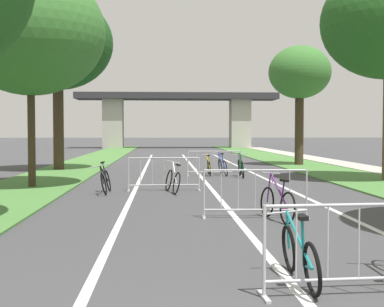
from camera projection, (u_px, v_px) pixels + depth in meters
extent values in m
cube|color=#477A38|center=(85.00, 163.00, 30.07)|extent=(3.11, 67.34, 0.05)
cube|color=#477A38|center=(293.00, 163.00, 30.73)|extent=(3.11, 67.34, 0.05)
cube|color=#ADA89E|center=(334.00, 162.00, 30.87)|extent=(1.79, 67.34, 0.08)
cube|color=silver|center=(200.00, 175.00, 22.35)|extent=(0.14, 38.95, 0.01)
cube|color=silver|center=(257.00, 175.00, 22.49)|extent=(0.14, 38.95, 0.01)
cube|color=silver|center=(142.00, 175.00, 22.22)|extent=(0.14, 38.95, 0.01)
cube|color=#2D2D30|center=(177.00, 96.00, 58.20)|extent=(22.13, 3.93, 0.69)
cube|color=#ADA89E|center=(113.00, 124.00, 57.94)|extent=(2.17, 2.40, 5.38)
cube|color=#ADA89E|center=(240.00, 124.00, 58.71)|extent=(2.17, 2.40, 5.38)
cylinder|color=#3D2D1E|center=(32.00, 138.00, 17.23)|extent=(0.25, 0.25, 3.28)
ellipsoid|color=#38702D|center=(30.00, 32.00, 17.08)|extent=(4.87, 4.87, 4.14)
cylinder|color=#3D2D1E|center=(58.00, 127.00, 25.00)|extent=(0.50, 0.50, 4.09)
ellipsoid|color=#194719|center=(58.00, 43.00, 24.83)|extent=(5.21, 5.21, 4.43)
cylinder|color=#3D2D1E|center=(299.00, 131.00, 28.55)|extent=(0.47, 0.47, 3.80)
ellipsoid|color=#38702D|center=(300.00, 72.00, 28.41)|extent=(3.36, 3.36, 2.86)
cylinder|color=#ADADB2|center=(264.00, 251.00, 5.86)|extent=(0.04, 0.04, 1.05)
cube|color=#ADADB2|center=(264.00, 297.00, 5.88)|extent=(0.09, 0.44, 0.03)
cylinder|color=#ADADB2|center=(359.00, 205.00, 5.96)|extent=(2.20, 0.17, 0.04)
cylinder|color=#ADADB2|center=(358.00, 279.00, 6.00)|extent=(2.20, 0.17, 0.04)
cylinder|color=#ADADB2|center=(296.00, 243.00, 5.90)|extent=(0.02, 0.02, 0.87)
cylinder|color=#ADADB2|center=(328.00, 242.00, 5.94)|extent=(0.02, 0.02, 0.87)
cylinder|color=#ADADB2|center=(359.00, 241.00, 5.98)|extent=(0.02, 0.02, 0.87)
cylinder|color=#ADADB2|center=(204.00, 194.00, 11.26)|extent=(0.04, 0.04, 1.05)
cube|color=#ADADB2|center=(204.00, 217.00, 11.28)|extent=(0.08, 0.44, 0.03)
cylinder|color=#ADADB2|center=(307.00, 194.00, 11.28)|extent=(0.04, 0.04, 1.05)
cube|color=#ADADB2|center=(306.00, 217.00, 11.30)|extent=(0.08, 0.44, 0.03)
cylinder|color=#ADADB2|center=(255.00, 170.00, 11.25)|extent=(2.20, 0.14, 0.04)
cylinder|color=#ADADB2|center=(255.00, 210.00, 11.28)|extent=(2.20, 0.14, 0.04)
cylinder|color=#ADADB2|center=(221.00, 190.00, 11.26)|extent=(0.02, 0.02, 0.87)
cylinder|color=#ADADB2|center=(238.00, 190.00, 11.26)|extent=(0.02, 0.02, 0.87)
cylinder|color=#ADADB2|center=(255.00, 190.00, 11.27)|extent=(0.02, 0.02, 0.87)
cylinder|color=#ADADB2|center=(272.00, 190.00, 11.27)|extent=(0.02, 0.02, 0.87)
cylinder|color=#ADADB2|center=(290.00, 189.00, 11.27)|extent=(0.02, 0.02, 0.87)
cylinder|color=#ADADB2|center=(129.00, 174.00, 16.37)|extent=(0.04, 0.04, 1.05)
cube|color=#ADADB2|center=(129.00, 191.00, 16.39)|extent=(0.07, 0.44, 0.03)
cylinder|color=#ADADB2|center=(199.00, 174.00, 16.56)|extent=(0.04, 0.04, 1.05)
cube|color=#ADADB2|center=(199.00, 190.00, 16.58)|extent=(0.07, 0.44, 0.03)
cylinder|color=#ADADB2|center=(164.00, 158.00, 16.44)|extent=(2.20, 0.11, 0.04)
cylinder|color=#ADADB2|center=(164.00, 185.00, 16.48)|extent=(2.20, 0.11, 0.04)
cylinder|color=#ADADB2|center=(140.00, 171.00, 16.40)|extent=(0.02, 0.02, 0.87)
cylinder|color=#ADADB2|center=(152.00, 171.00, 16.43)|extent=(0.02, 0.02, 0.87)
cylinder|color=#ADADB2|center=(164.00, 171.00, 16.46)|extent=(0.02, 0.02, 0.87)
cylinder|color=#ADADB2|center=(176.00, 171.00, 16.49)|extent=(0.02, 0.02, 0.87)
cylinder|color=#ADADB2|center=(187.00, 171.00, 16.52)|extent=(0.02, 0.02, 0.87)
cylinder|color=#ADADB2|center=(188.00, 163.00, 21.84)|extent=(0.04, 0.04, 1.05)
cube|color=#ADADB2|center=(188.00, 176.00, 21.86)|extent=(0.07, 0.44, 0.03)
cylinder|color=#ADADB2|center=(241.00, 163.00, 21.92)|extent=(0.04, 0.04, 1.05)
cube|color=#ADADB2|center=(241.00, 176.00, 21.94)|extent=(0.07, 0.44, 0.03)
cylinder|color=#ADADB2|center=(214.00, 151.00, 21.86)|extent=(2.20, 0.08, 0.04)
cylinder|color=#ADADB2|center=(214.00, 172.00, 21.89)|extent=(2.20, 0.08, 0.04)
cylinder|color=#ADADB2|center=(197.00, 161.00, 21.85)|extent=(0.02, 0.02, 0.87)
cylinder|color=#ADADB2|center=(206.00, 161.00, 21.86)|extent=(0.02, 0.02, 0.87)
cylinder|color=#ADADB2|center=(214.00, 161.00, 21.88)|extent=(0.02, 0.02, 0.87)
cylinder|color=#ADADB2|center=(223.00, 161.00, 21.89)|extent=(0.02, 0.02, 0.87)
cylinder|color=#ADADB2|center=(232.00, 161.00, 21.90)|extent=(0.02, 0.02, 0.87)
torus|color=black|center=(108.00, 181.00, 16.28)|extent=(0.20, 0.67, 0.66)
torus|color=black|center=(104.00, 184.00, 15.29)|extent=(0.20, 0.67, 0.66)
cylinder|color=black|center=(104.00, 173.00, 15.80)|extent=(0.17, 0.96, 0.56)
cylinder|color=black|center=(105.00, 173.00, 15.99)|extent=(0.18, 0.12, 0.64)
cylinder|color=black|center=(107.00, 182.00, 16.13)|extent=(0.03, 0.32, 0.08)
cylinder|color=black|center=(102.00, 175.00, 15.31)|extent=(0.15, 0.09, 0.53)
cube|color=black|center=(103.00, 162.00, 16.01)|extent=(0.11, 0.24, 0.07)
cylinder|color=#99999E|center=(100.00, 166.00, 15.32)|extent=(0.53, 0.04, 0.14)
torus|color=black|center=(287.00, 208.00, 10.49)|extent=(0.24, 0.66, 0.66)
torus|color=black|center=(267.00, 202.00, 11.42)|extent=(0.24, 0.66, 0.66)
cylinder|color=#662884|center=(279.00, 190.00, 10.92)|extent=(0.20, 0.94, 0.67)
cylinder|color=#662884|center=(282.00, 195.00, 10.75)|extent=(0.11, 0.11, 0.59)
cylinder|color=#662884|center=(284.00, 208.00, 10.64)|extent=(0.10, 0.31, 0.08)
cylinder|color=#662884|center=(269.00, 188.00, 11.39)|extent=(0.11, 0.08, 0.64)
cube|color=black|center=(284.00, 181.00, 10.71)|extent=(0.16, 0.26, 0.06)
cylinder|color=#99999E|center=(271.00, 173.00, 11.36)|extent=(0.42, 0.12, 0.06)
torus|color=black|center=(239.00, 168.00, 21.94)|extent=(0.14, 0.70, 0.69)
torus|color=black|center=(242.00, 169.00, 20.86)|extent=(0.14, 0.70, 0.69)
cylinder|color=#1E7238|center=(240.00, 161.00, 21.41)|extent=(0.14, 1.05, 0.65)
cylinder|color=#1E7238|center=(240.00, 162.00, 21.62)|extent=(0.11, 0.13, 0.65)
cylinder|color=#1E7238|center=(240.00, 169.00, 21.76)|extent=(0.04, 0.35, 0.08)
cylinder|color=#1E7238|center=(242.00, 162.00, 20.87)|extent=(0.10, 0.10, 0.62)
cube|color=black|center=(239.00, 154.00, 21.64)|extent=(0.11, 0.24, 0.06)
cylinder|color=#99999E|center=(241.00, 154.00, 20.88)|extent=(0.56, 0.05, 0.08)
torus|color=black|center=(225.00, 168.00, 21.76)|extent=(0.20, 0.68, 0.67)
torus|color=black|center=(220.00, 167.00, 22.77)|extent=(0.20, 0.68, 0.67)
cylinder|color=#1E389E|center=(222.00, 160.00, 22.22)|extent=(0.23, 0.99, 0.67)
cylinder|color=#1E389E|center=(223.00, 161.00, 22.03)|extent=(0.14, 0.13, 0.65)
cylinder|color=#1E389E|center=(225.00, 169.00, 21.92)|extent=(0.05, 0.33, 0.08)
cylinder|color=#1E389E|center=(219.00, 159.00, 22.73)|extent=(0.13, 0.10, 0.64)
cube|color=black|center=(222.00, 154.00, 21.97)|extent=(0.13, 0.25, 0.06)
cylinder|color=#99999E|center=(218.00, 152.00, 22.68)|extent=(0.51, 0.07, 0.10)
torus|color=black|center=(210.00, 169.00, 21.81)|extent=(0.11, 0.62, 0.62)
torus|color=black|center=(208.00, 167.00, 22.89)|extent=(0.11, 0.62, 0.62)
cylinder|color=gold|center=(208.00, 161.00, 22.32)|extent=(0.06, 1.05, 0.58)
cylinder|color=gold|center=(209.00, 162.00, 22.11)|extent=(0.10, 0.12, 0.59)
cylinder|color=gold|center=(209.00, 169.00, 21.99)|extent=(0.04, 0.35, 0.07)
cylinder|color=gold|center=(208.00, 161.00, 22.86)|extent=(0.09, 0.09, 0.55)
cube|color=black|center=(208.00, 156.00, 22.06)|extent=(0.11, 0.24, 0.06)
cylinder|color=#99999E|center=(207.00, 154.00, 22.82)|extent=(0.43, 0.04, 0.06)
torus|color=black|center=(312.00, 269.00, 5.91)|extent=(0.11, 0.62, 0.63)
torus|color=black|center=(289.00, 248.00, 6.97)|extent=(0.11, 0.62, 0.63)
cylinder|color=#197A7F|center=(299.00, 238.00, 6.40)|extent=(0.09, 1.03, 0.53)
cylinder|color=#197A7F|center=(303.00, 242.00, 6.20)|extent=(0.10, 0.12, 0.60)
cylinder|color=#197A7F|center=(308.00, 267.00, 6.08)|extent=(0.03, 0.34, 0.07)
cylinder|color=#197A7F|center=(288.00, 230.00, 6.93)|extent=(0.09, 0.10, 0.50)
cube|color=black|center=(302.00, 217.00, 6.15)|extent=(0.11, 0.24, 0.06)
cylinder|color=#99999E|center=(287.00, 212.00, 6.90)|extent=(0.53, 0.03, 0.07)
torus|color=black|center=(176.00, 183.00, 15.42)|extent=(0.31, 0.70, 0.67)
torus|color=black|center=(169.00, 180.00, 16.41)|extent=(0.31, 0.70, 0.67)
cylinder|color=silver|center=(175.00, 172.00, 15.90)|extent=(0.13, 1.00, 0.61)
cylinder|color=silver|center=(176.00, 174.00, 15.71)|extent=(0.18, 0.09, 0.58)
cylinder|color=silver|center=(175.00, 184.00, 15.58)|extent=(0.11, 0.33, 0.08)
cylinder|color=silver|center=(171.00, 171.00, 16.39)|extent=(0.17, 0.06, 0.58)
cube|color=black|center=(178.00, 165.00, 15.68)|extent=(0.16, 0.26, 0.07)
cylinder|color=#99999E|center=(173.00, 162.00, 16.37)|extent=(0.43, 0.12, 0.12)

